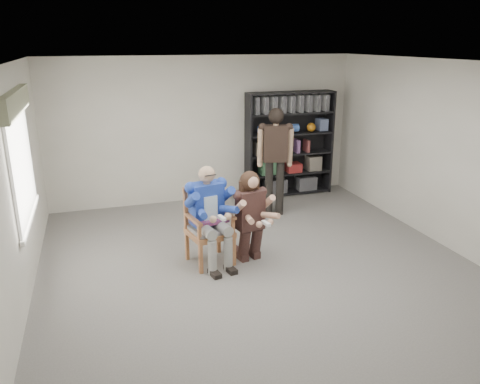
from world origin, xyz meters
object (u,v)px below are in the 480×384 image
object	(u,v)px
kneeling_woman	(251,218)
bookshelf	(289,144)
armchair	(210,227)
standing_man	(275,163)
seated_man	(209,216)

from	to	relation	value
kneeling_woman	bookshelf	distance (m)	3.26
armchair	kneeling_woman	world-z (taller)	kneeling_woman
standing_man	bookshelf	bearing A→B (deg)	71.62
seated_man	standing_man	size ratio (longest dim) A/B	0.74
armchair	bookshelf	xyz separation A→B (m)	(2.33, 2.61, 0.50)
armchair	seated_man	world-z (taller)	seated_man
bookshelf	standing_man	distance (m)	1.27
armchair	seated_man	bearing A→B (deg)	0.00
kneeling_woman	bookshelf	bearing A→B (deg)	46.35
seated_man	bookshelf	bearing A→B (deg)	37.24
bookshelf	kneeling_woman	bearing A→B (deg)	-122.64
kneeling_woman	standing_man	bearing A→B (deg)	47.79
armchair	kneeling_woman	distance (m)	0.60
kneeling_woman	armchair	bearing A→B (deg)	157.30
armchair	seated_man	xyz separation A→B (m)	(0.00, 0.00, 0.17)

